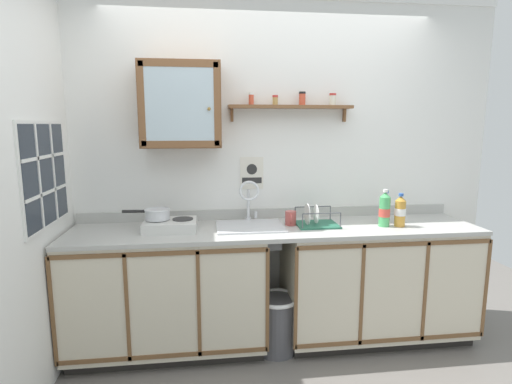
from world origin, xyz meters
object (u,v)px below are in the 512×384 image
sink (250,230)px  wall_cabinet (181,105)px  trash_bin (277,323)px  hot_plate_stove (170,225)px  warning_sign (252,173)px  mug (291,218)px  bottle_opaque_white_1 (386,208)px  bottle_juice_amber_2 (400,211)px  dish_rack (315,221)px  bottle_soda_green_0 (385,210)px  saucepan (157,214)px

sink → wall_cabinet: 1.04m
trash_bin → hot_plate_stove: bearing=169.8°
sink → hot_plate_stove: bearing=-177.4°
wall_cabinet → warning_sign: size_ratio=2.41×
mug → warning_sign: bearing=135.8°
hot_plate_stove → mug: size_ratio=2.99×
sink → bottle_opaque_white_1: sink is taller
bottle_juice_amber_2 → trash_bin: bearing=-178.1°
hot_plate_stove → dish_rack: 1.07m
sink → trash_bin: size_ratio=1.16×
bottle_soda_green_0 → sink: bearing=173.6°
sink → bottle_juice_amber_2: 1.12m
bottle_soda_green_0 → mug: 0.70m
saucepan → bottle_soda_green_0: (1.66, -0.11, 0.01)m
hot_plate_stove → bottle_opaque_white_1: bottle_opaque_white_1 is taller
wall_cabinet → bottle_opaque_white_1: bearing=-4.4°
dish_rack → trash_bin: (-0.31, -0.14, -0.72)m
sink → wall_cabinet: bearing=164.4°
bottle_soda_green_0 → bottle_opaque_white_1: bottle_soda_green_0 is taller
sink → saucepan: 0.69m
bottle_juice_amber_2 → hot_plate_stove: bearing=176.4°
trash_bin → wall_cabinet: bearing=155.8°
saucepan → bottle_soda_green_0: bottle_soda_green_0 is taller
bottle_opaque_white_1 → sink: bearing=-179.0°
saucepan → bottle_opaque_white_1: (1.73, 0.02, -0.01)m
hot_plate_stove → bottle_juice_amber_2: bearing=-3.6°
sink → bottle_soda_green_0: bearing=-6.4°
saucepan → trash_bin: 1.18m
trash_bin → bottle_juice_amber_2: bearing=1.9°
wall_cabinet → bottle_soda_green_0: bearing=-9.5°
trash_bin → mug: bearing=52.2°
bottle_juice_amber_2 → warning_sign: 1.16m
sink → wall_cabinet: size_ratio=0.81×
sink → wall_cabinet: (-0.49, 0.14, 0.91)m
bottle_soda_green_0 → warning_sign: bearing=158.6°
sink → warning_sign: (0.04, 0.26, 0.39)m
hot_plate_stove → bottle_soda_green_0: 1.57m
hot_plate_stove → bottle_soda_green_0: bearing=-3.1°
bottle_soda_green_0 → wall_cabinet: 1.68m
warning_sign → bottle_opaque_white_1: bearing=-13.4°
bottle_opaque_white_1 → bottle_juice_amber_2: bottle_juice_amber_2 is taller
hot_plate_stove → wall_cabinet: bearing=60.7°
sink → bottle_soda_green_0: 1.01m
mug → dish_rack: bearing=-9.0°
bottle_juice_amber_2 → bottle_opaque_white_1: bearing=105.0°
sink → mug: bearing=0.9°
bottle_opaque_white_1 → trash_bin: bottle_opaque_white_1 is taller
bottle_opaque_white_1 → wall_cabinet: (-1.55, 0.12, 0.78)m
dish_rack → mug: (-0.18, 0.03, 0.02)m
hot_plate_stove → saucepan: (-0.09, 0.02, 0.08)m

